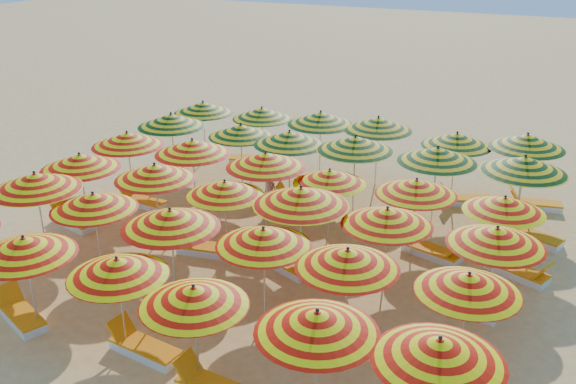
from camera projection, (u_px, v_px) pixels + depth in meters
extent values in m
plane|color=#F4BD6C|center=(281.00, 248.00, 18.94)|extent=(120.00, 120.00, 0.00)
cylinder|color=silver|center=(31.00, 285.00, 14.72)|extent=(0.04, 0.04, 2.30)
cone|color=orange|center=(24.00, 247.00, 14.34)|extent=(3.03, 3.03, 0.44)
sphere|color=black|center=(23.00, 236.00, 14.24)|extent=(0.08, 0.08, 0.08)
cylinder|color=silver|center=(122.00, 306.00, 14.02)|extent=(0.04, 0.04, 2.20)
cone|color=orange|center=(117.00, 268.00, 13.65)|extent=(2.81, 2.81, 0.42)
sphere|color=black|center=(116.00, 258.00, 13.56)|extent=(0.07, 0.07, 0.07)
cylinder|color=silver|center=(197.00, 337.00, 12.94)|extent=(0.04, 0.04, 2.20)
cone|color=orange|center=(194.00, 296.00, 12.57)|extent=(2.78, 2.78, 0.42)
sphere|color=black|center=(193.00, 286.00, 12.48)|extent=(0.07, 0.07, 0.07)
cylinder|color=silver|center=(316.00, 368.00, 11.93)|extent=(0.04, 0.04, 2.33)
cone|color=orange|center=(317.00, 322.00, 11.55)|extent=(2.81, 2.81, 0.44)
sphere|color=black|center=(317.00, 310.00, 11.45)|extent=(0.08, 0.08, 0.08)
cone|color=orange|center=(439.00, 350.00, 10.79)|extent=(3.05, 3.05, 0.44)
sphere|color=black|center=(440.00, 338.00, 10.69)|extent=(0.08, 0.08, 0.08)
cylinder|color=silver|center=(41.00, 217.00, 17.96)|extent=(0.05, 0.05, 2.49)
cone|color=orange|center=(35.00, 182.00, 17.55)|extent=(2.64, 2.64, 0.47)
sphere|color=black|center=(34.00, 172.00, 17.45)|extent=(0.08, 0.08, 0.08)
cylinder|color=silver|center=(98.00, 236.00, 17.11)|extent=(0.04, 0.04, 2.29)
cone|color=orange|center=(94.00, 201.00, 16.73)|extent=(2.34, 2.34, 0.44)
sphere|color=black|center=(92.00, 193.00, 16.64)|extent=(0.08, 0.08, 0.08)
cylinder|color=silver|center=(173.00, 257.00, 15.84)|extent=(0.05, 0.05, 2.42)
cone|color=orange|center=(170.00, 219.00, 15.44)|extent=(2.94, 2.94, 0.46)
sphere|color=black|center=(170.00, 209.00, 15.34)|extent=(0.08, 0.08, 0.08)
cylinder|color=silver|center=(264.00, 275.00, 15.21)|extent=(0.04, 0.04, 2.27)
cone|color=orange|center=(264.00, 237.00, 14.83)|extent=(2.32, 2.32, 0.43)
sphere|color=black|center=(263.00, 228.00, 14.74)|extent=(0.08, 0.08, 0.08)
cylinder|color=silver|center=(346.00, 299.00, 14.18)|extent=(0.04, 0.04, 2.31)
cone|color=orange|center=(347.00, 259.00, 13.80)|extent=(3.02, 3.02, 0.44)
sphere|color=black|center=(348.00, 248.00, 13.70)|extent=(0.08, 0.08, 0.08)
cylinder|color=silver|center=(464.00, 323.00, 13.41)|extent=(0.04, 0.04, 2.20)
cone|color=orange|center=(468.00, 283.00, 13.04)|extent=(2.53, 2.53, 0.42)
sphere|color=black|center=(470.00, 273.00, 12.95)|extent=(0.07, 0.07, 0.07)
cylinder|color=silver|center=(84.00, 193.00, 19.70)|extent=(0.05, 0.05, 2.40)
cone|color=orange|center=(80.00, 162.00, 19.30)|extent=(2.62, 2.62, 0.46)
sphere|color=black|center=(79.00, 153.00, 19.20)|extent=(0.08, 0.08, 0.08)
cylinder|color=silver|center=(158.00, 205.00, 18.93)|extent=(0.05, 0.05, 2.37)
cone|color=orange|center=(155.00, 172.00, 18.54)|extent=(2.70, 2.70, 0.45)
sphere|color=black|center=(154.00, 164.00, 18.44)|extent=(0.08, 0.08, 0.08)
cylinder|color=silver|center=(226.00, 220.00, 18.15)|extent=(0.04, 0.04, 2.20)
cone|color=orange|center=(225.00, 189.00, 17.78)|extent=(2.55, 2.55, 0.42)
sphere|color=black|center=(224.00, 180.00, 17.69)|extent=(0.07, 0.07, 0.07)
cylinder|color=silver|center=(301.00, 235.00, 16.90)|extent=(0.05, 0.05, 2.52)
cone|color=orange|center=(301.00, 197.00, 16.49)|extent=(3.11, 3.11, 0.48)
sphere|color=black|center=(301.00, 187.00, 16.38)|extent=(0.08, 0.08, 0.08)
cylinder|color=silver|center=(385.00, 253.00, 16.19)|extent=(0.04, 0.04, 2.31)
cone|color=orange|center=(387.00, 217.00, 15.81)|extent=(2.44, 2.44, 0.44)
sphere|color=black|center=(388.00, 208.00, 15.71)|extent=(0.08, 0.08, 0.08)
cylinder|color=silver|center=(491.00, 274.00, 15.19)|extent=(0.04, 0.04, 2.30)
cone|color=orange|center=(497.00, 237.00, 14.81)|extent=(2.41, 2.41, 0.44)
sphere|color=black|center=(498.00, 227.00, 14.71)|extent=(0.08, 0.08, 0.08)
cylinder|color=silver|center=(130.00, 169.00, 21.72)|extent=(0.05, 0.05, 2.40)
cone|color=orange|center=(127.00, 139.00, 21.32)|extent=(2.90, 2.90, 0.46)
sphere|color=black|center=(127.00, 132.00, 21.22)|extent=(0.08, 0.08, 0.08)
cylinder|color=silver|center=(194.00, 178.00, 20.85)|extent=(0.05, 0.05, 2.44)
cone|color=orange|center=(192.00, 147.00, 20.44)|extent=(2.99, 2.99, 0.47)
sphere|color=black|center=(192.00, 139.00, 20.34)|extent=(0.08, 0.08, 0.08)
cylinder|color=silver|center=(266.00, 193.00, 19.69)|extent=(0.05, 0.05, 2.44)
cone|color=orange|center=(266.00, 160.00, 19.29)|extent=(3.12, 3.12, 0.47)
sphere|color=black|center=(266.00, 152.00, 19.19)|extent=(0.08, 0.08, 0.08)
cylinder|color=silver|center=(329.00, 206.00, 19.07)|extent=(0.04, 0.04, 2.17)
cone|color=orange|center=(330.00, 177.00, 18.71)|extent=(2.85, 2.85, 0.41)
sphere|color=black|center=(330.00, 169.00, 18.62)|extent=(0.07, 0.07, 0.07)
cylinder|color=silver|center=(414.00, 220.00, 18.05)|extent=(0.04, 0.04, 2.29)
cone|color=orange|center=(416.00, 187.00, 17.67)|extent=(2.95, 2.95, 0.44)
sphere|color=black|center=(417.00, 179.00, 17.57)|extent=(0.08, 0.08, 0.08)
cylinder|color=silver|center=(500.00, 237.00, 17.20)|extent=(0.04, 0.04, 2.16)
cone|color=orange|center=(504.00, 205.00, 16.84)|extent=(2.23, 2.23, 0.41)
sphere|color=black|center=(506.00, 196.00, 16.75)|extent=(0.07, 0.07, 0.07)
cylinder|color=silver|center=(173.00, 148.00, 23.58)|extent=(0.05, 0.05, 2.48)
cone|color=#796B06|center=(171.00, 120.00, 23.17)|extent=(2.94, 2.94, 0.47)
sphere|color=black|center=(171.00, 113.00, 23.07)|extent=(0.08, 0.08, 0.08)
cylinder|color=silver|center=(242.00, 158.00, 22.90)|extent=(0.04, 0.04, 2.31)
cone|color=#796B06|center=(241.00, 131.00, 22.52)|extent=(2.56, 2.56, 0.44)
sphere|color=black|center=(241.00, 124.00, 22.43)|extent=(0.08, 0.08, 0.08)
cylinder|color=silver|center=(289.00, 168.00, 21.80)|extent=(0.05, 0.05, 2.41)
cone|color=#796B06|center=(289.00, 138.00, 21.40)|extent=(2.61, 2.61, 0.46)
sphere|color=black|center=(289.00, 131.00, 21.30)|extent=(0.08, 0.08, 0.08)
cylinder|color=silver|center=(354.00, 175.00, 20.97)|extent=(0.05, 0.05, 2.52)
cone|color=#796B06|center=(355.00, 144.00, 20.56)|extent=(3.15, 3.15, 0.48)
sphere|color=black|center=(356.00, 135.00, 20.45)|extent=(0.08, 0.08, 0.08)
cylinder|color=silver|center=(434.00, 187.00, 20.03)|extent=(0.05, 0.05, 2.49)
cone|color=#796B06|center=(437.00, 155.00, 19.62)|extent=(3.08, 3.08, 0.47)
sphere|color=black|center=(438.00, 146.00, 19.52)|extent=(0.08, 0.08, 0.08)
cylinder|color=silver|center=(519.00, 199.00, 19.13)|extent=(0.05, 0.05, 2.53)
cone|color=#796B06|center=(524.00, 164.00, 18.71)|extent=(3.25, 3.25, 0.48)
sphere|color=black|center=(526.00, 156.00, 18.61)|extent=(0.08, 0.08, 0.08)
cylinder|color=silver|center=(204.00, 132.00, 25.66)|extent=(0.04, 0.04, 2.35)
cone|color=#796B06|center=(203.00, 108.00, 25.27)|extent=(2.67, 2.67, 0.45)
sphere|color=black|center=(203.00, 101.00, 25.17)|extent=(0.08, 0.08, 0.08)
cylinder|color=silver|center=(262.00, 138.00, 25.04)|extent=(0.04, 0.04, 2.29)
cone|color=#796B06|center=(262.00, 113.00, 24.67)|extent=(2.88, 2.88, 0.44)
sphere|color=black|center=(262.00, 107.00, 24.57)|extent=(0.08, 0.08, 0.08)
cylinder|color=silver|center=(320.00, 146.00, 23.83)|extent=(0.05, 0.05, 2.47)
cone|color=#796B06|center=(321.00, 118.00, 23.42)|extent=(3.05, 3.05, 0.47)
sphere|color=black|center=(321.00, 111.00, 23.31)|extent=(0.08, 0.08, 0.08)
cylinder|color=silver|center=(377.00, 153.00, 23.13)|extent=(0.05, 0.05, 2.48)
cone|color=#796B06|center=(378.00, 124.00, 22.72)|extent=(2.57, 2.57, 0.47)
sphere|color=black|center=(379.00, 117.00, 22.62)|extent=(0.08, 0.08, 0.08)
cylinder|color=silver|center=(454.00, 168.00, 21.84)|extent=(0.04, 0.04, 2.35)
cone|color=#796B06|center=(457.00, 140.00, 21.45)|extent=(3.02, 3.02, 0.45)
sphere|color=black|center=(457.00, 132.00, 21.35)|extent=(0.08, 0.08, 0.08)
cylinder|color=silver|center=(522.00, 172.00, 21.29)|extent=(0.05, 0.05, 2.48)
cone|color=#796B06|center=(527.00, 141.00, 20.88)|extent=(2.99, 2.99, 0.47)
sphere|color=black|center=(528.00, 133.00, 20.78)|extent=(0.08, 0.08, 0.08)
cube|color=white|center=(22.00, 318.00, 15.37)|extent=(1.79, 1.19, 0.20)
cube|color=orange|center=(21.00, 313.00, 15.32)|extent=(1.79, 1.19, 0.06)
cube|color=orange|center=(8.00, 294.00, 15.71)|extent=(0.56, 0.68, 0.48)
cube|color=white|center=(146.00, 351.00, 14.17)|extent=(1.76, 0.79, 0.20)
cube|color=orange|center=(145.00, 346.00, 14.12)|extent=(1.76, 0.79, 0.06)
cube|color=orange|center=(122.00, 328.00, 14.38)|extent=(0.43, 0.62, 0.48)
cube|color=orange|center=(188.00, 366.00, 13.11)|extent=(0.42, 0.61, 0.48)
cube|color=white|center=(193.00, 303.00, 15.98)|extent=(1.72, 0.65, 0.20)
cube|color=orange|center=(193.00, 298.00, 15.93)|extent=(1.72, 0.65, 0.06)
cube|color=orange|center=(216.00, 298.00, 15.55)|extent=(0.39, 0.59, 0.48)
cube|color=white|center=(321.00, 335.00, 14.72)|extent=(1.73, 0.67, 0.20)
cube|color=orange|center=(321.00, 330.00, 14.67)|extent=(1.73, 0.67, 0.06)
cube|color=orange|center=(292.00, 315.00, 14.83)|extent=(0.39, 0.60, 0.48)
cube|color=white|center=(433.00, 357.00, 13.97)|extent=(1.79, 1.24, 0.20)
cube|color=orange|center=(433.00, 352.00, 13.92)|extent=(1.79, 1.24, 0.06)
cube|color=orange|center=(461.00, 359.00, 13.35)|extent=(0.57, 0.68, 0.48)
cube|color=white|center=(75.00, 223.00, 20.32)|extent=(1.79, 1.00, 0.20)
cube|color=orange|center=(74.00, 219.00, 20.27)|extent=(1.79, 1.00, 0.06)
cube|color=orange|center=(61.00, 207.00, 20.60)|extent=(0.50, 0.65, 0.48)
cube|color=white|center=(207.00, 250.00, 18.57)|extent=(1.78, 0.87, 0.20)
cube|color=orange|center=(207.00, 246.00, 18.52)|extent=(1.78, 0.87, 0.06)
cube|color=orange|center=(230.00, 242.00, 18.27)|extent=(0.46, 0.64, 0.48)
cube|color=white|center=(285.00, 265.00, 17.75)|extent=(1.79, 1.21, 0.20)
cube|color=orange|center=(285.00, 261.00, 17.70)|extent=(1.79, 1.21, 0.06)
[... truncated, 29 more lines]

